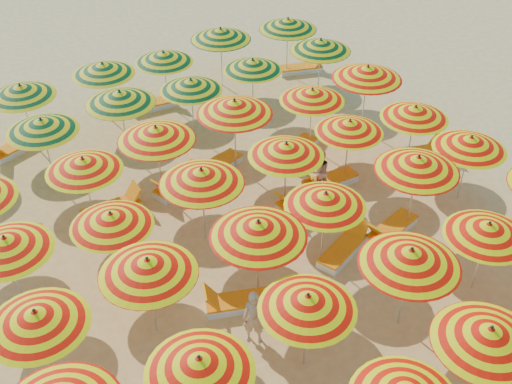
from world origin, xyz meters
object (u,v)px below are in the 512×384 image
Objects in this scene: umbrella_29 at (415,112)px; lounger_18 at (301,68)px; lounger_7 at (391,229)px; lounger_14 at (217,166)px; umbrella_31 at (83,165)px; lounger_5 at (239,302)px; umbrella_37 at (42,125)px; lounger_13 at (179,185)px; umbrella_27 at (286,150)px; lounger_17 at (154,104)px; umbrella_40 at (253,65)px; umbrella_25 at (111,220)px; umbrella_13 at (199,365)px; umbrella_41 at (321,45)px; umbrella_45 at (164,57)px; lounger_8 at (301,199)px; umbrella_35 at (367,73)px; umbrella_43 at (21,91)px; umbrella_44 at (103,69)px; umbrella_15 at (411,257)px; umbrella_19 at (148,267)px; umbrella_18 at (36,318)px; umbrella_24 at (6,244)px; umbrella_26 at (201,176)px; beachgoer_b at (319,171)px; umbrella_14 at (308,302)px; lounger_6 at (343,249)px; umbrella_21 at (325,199)px; umbrella_23 at (470,143)px; umbrella_32 at (156,134)px; umbrella_46 at (221,34)px; lounger_15 at (296,149)px; umbrella_33 at (235,107)px; umbrella_34 at (312,95)px; lounger_11 at (11,240)px; lounger_16 at (16,148)px; umbrella_20 at (258,229)px; lounger_9 at (329,181)px; umbrella_39 at (191,85)px; lounger_10 at (418,154)px; umbrella_22 at (418,164)px; umbrella_9 at (489,336)px; umbrella_16 at (488,230)px.

lounger_18 is (0.93, 7.16, -1.77)m from umbrella_29.
lounger_14 is (-2.61, 5.21, 0.00)m from lounger_7.
umbrella_31 reaches higher than lounger_5.
lounger_13 is (3.06, -2.40, -1.82)m from umbrella_37.
umbrella_27 is 1.52× the size of lounger_17.
umbrella_25 is at bearing -143.47° from umbrella_40.
umbrella_41 reaches higher than umbrella_13.
umbrella_45 reaches higher than lounger_8.
umbrella_35 reaches higher than umbrella_43.
umbrella_13 is 0.99× the size of umbrella_44.
umbrella_15 reaches higher than umbrella_19.
umbrella_24 is at bearing 88.86° from umbrella_18.
umbrella_26 is at bearing -121.49° from lounger_18.
lounger_5 is 5.29m from beachgoer_b.
lounger_6 is (2.95, 2.39, -1.78)m from umbrella_14.
umbrella_31 reaches higher than beachgoer_b.
lounger_18 is (5.77, 9.22, -1.77)m from umbrella_21.
umbrella_23 is 8.76m from umbrella_32.
umbrella_25 is at bearing -8.45° from lounger_8.
umbrella_15 reaches higher than umbrella_44.
umbrella_46 reaches higher than umbrella_13.
umbrella_44 is 1.35× the size of lounger_15.
umbrella_34 is at bearing -5.86° from umbrella_33.
umbrella_14 is 1.45× the size of lounger_15.
umbrella_25 is 6.59m from beachgoer_b.
lounger_15 is (-2.86, -2.77, -1.89)m from umbrella_41.
umbrella_18 is at bearing 6.70° from lounger_8.
lounger_5 is at bearing 47.55° from umbrella_13.
lounger_5 is at bearing -93.51° from umbrella_44.
lounger_11 is 0.99× the size of lounger_16.
umbrella_43 is at bearing -179.08° from umbrella_45.
umbrella_18 is 9.36m from beachgoer_b.
lounger_14 is at bearing -34.35° from lounger_15.
umbrella_18 is at bearing 178.40° from umbrella_20.
lounger_18 is (8.01, 6.94, -1.92)m from umbrella_26.
umbrella_45 is 5.98m from lounger_18.
umbrella_33 reaches higher than lounger_9.
umbrella_39 reaches higher than lounger_5.
umbrella_33 is at bearing 134.46° from umbrella_23.
umbrella_26 is 6.90m from umbrella_40.
umbrella_24 reaches higher than lounger_18.
lounger_10 is (5.06, -0.13, -1.82)m from umbrella_27.
umbrella_39 is (-2.88, 7.38, -0.20)m from umbrella_22.
umbrella_27 is 1.06× the size of umbrella_31.
umbrella_9 is at bearing 140.17° from lounger_5.
umbrella_9 is 1.00× the size of umbrella_35.
umbrella_18 is 12.15m from umbrella_23.
umbrella_15 is 1.35× the size of lounger_17.
lounger_15 is (-0.30, 7.32, -1.74)m from umbrella_16.
umbrella_27 is 7.71m from umbrella_44.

